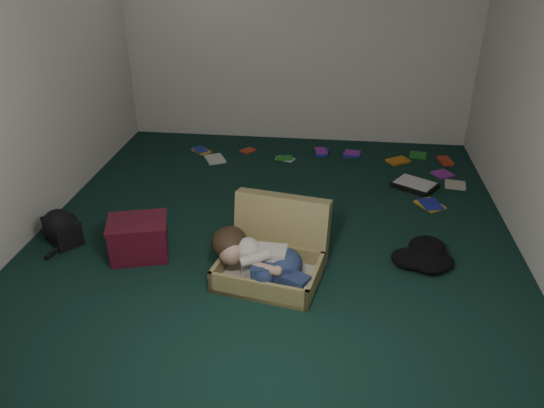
# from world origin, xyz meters

# --- Properties ---
(floor) EXTENTS (4.50, 4.50, 0.00)m
(floor) POSITION_xyz_m (0.00, 0.00, 0.00)
(floor) COLOR black
(floor) RESTS_ON ground
(wall_back) EXTENTS (4.50, 0.00, 4.50)m
(wall_back) POSITION_xyz_m (0.00, 2.25, 1.30)
(wall_back) COLOR silver
(wall_back) RESTS_ON ground
(wall_front) EXTENTS (4.50, 0.00, 4.50)m
(wall_front) POSITION_xyz_m (0.00, -2.25, 1.30)
(wall_front) COLOR silver
(wall_front) RESTS_ON ground
(wall_left) EXTENTS (0.00, 4.50, 4.50)m
(wall_left) POSITION_xyz_m (-2.00, 0.00, 1.30)
(wall_left) COLOR silver
(wall_left) RESTS_ON ground
(suitcase) EXTENTS (0.85, 0.83, 0.54)m
(suitcase) POSITION_xyz_m (0.07, -0.56, 0.16)
(suitcase) COLOR #9F9157
(suitcase) RESTS_ON floor
(person) EXTENTS (0.77, 0.48, 0.33)m
(person) POSITION_xyz_m (-0.02, -0.73, 0.20)
(person) COLOR beige
(person) RESTS_ON suitcase
(maroon_bin) EXTENTS (0.53, 0.47, 0.31)m
(maroon_bin) POSITION_xyz_m (-1.01, -0.48, 0.16)
(maroon_bin) COLOR #4F101F
(maroon_bin) RESTS_ON floor
(backpack) EXTENTS (0.49, 0.48, 0.23)m
(backpack) POSITION_xyz_m (-1.70, -0.36, 0.11)
(backpack) COLOR black
(backpack) RESTS_ON floor
(clothing_pile) EXTENTS (0.52, 0.48, 0.14)m
(clothing_pile) POSITION_xyz_m (1.22, -0.28, 0.07)
(clothing_pile) COLOR black
(clothing_pile) RESTS_ON floor
(paper_tray) EXTENTS (0.49, 0.46, 0.06)m
(paper_tray) POSITION_xyz_m (1.29, 1.03, 0.03)
(paper_tray) COLOR black
(paper_tray) RESTS_ON floor
(book_scatter) EXTENTS (2.97, 1.41, 0.02)m
(book_scatter) POSITION_xyz_m (0.63, 1.54, 0.01)
(book_scatter) COLOR gold
(book_scatter) RESTS_ON floor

